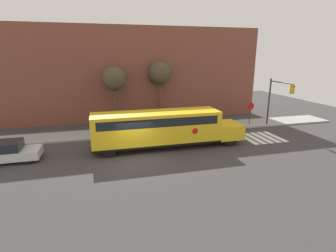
{
  "coord_description": "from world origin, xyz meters",
  "views": [
    {
      "loc": [
        -2.26,
        -17.37,
        7.11
      ],
      "look_at": [
        2.93,
        2.29,
        1.59
      ],
      "focal_mm": 28.0,
      "sensor_mm": 36.0,
      "label": 1
    }
  ],
  "objects": [
    {
      "name": "tree_far_sidewalk",
      "position": [
        4.16,
        10.42,
        5.2
      ],
      "size": [
        2.48,
        2.48,
        6.51
      ],
      "color": "brown",
      "rests_on": "ground"
    },
    {
      "name": "school_bus",
      "position": [
        2.32,
        1.79,
        1.67
      ],
      "size": [
        11.95,
        2.57,
        2.89
      ],
      "color": "yellow",
      "rests_on": "ground"
    },
    {
      "name": "crosswalk_stripes",
      "position": [
        11.46,
        2.0,
        0.0
      ],
      "size": [
        3.3,
        3.2,
        0.01
      ],
      "color": "white",
      "rests_on": "ground"
    },
    {
      "name": "parked_car",
      "position": [
        -8.71,
        1.72,
        0.71
      ],
      "size": [
        4.19,
        1.86,
        1.44
      ],
      "color": "silver",
      "rests_on": "ground"
    },
    {
      "name": "tree_near_sidewalk",
      "position": [
        -0.72,
        9.58,
        4.73
      ],
      "size": [
        2.41,
        2.41,
        6.03
      ],
      "color": "brown",
      "rests_on": "ground"
    },
    {
      "name": "ground_plane",
      "position": [
        0.0,
        0.0,
        0.0
      ],
      "size": [
        60.0,
        60.0,
        0.0
      ],
      "primitive_type": "plane",
      "color": "#3A3838"
    },
    {
      "name": "sidewalk_strip",
      "position": [
        0.0,
        6.5,
        0.07
      ],
      "size": [
        44.0,
        3.0,
        0.15
      ],
      "color": "#9E9E99",
      "rests_on": "ground"
    },
    {
      "name": "stop_sign",
      "position": [
        12.53,
        5.76,
        1.64
      ],
      "size": [
        0.73,
        0.1,
        2.46
      ],
      "color": "#38383A",
      "rests_on": "ground"
    },
    {
      "name": "building_backdrop",
      "position": [
        0.0,
        13.0,
        5.06
      ],
      "size": [
        32.0,
        4.0,
        10.11
      ],
      "color": "brown",
      "rests_on": "ground"
    },
    {
      "name": "traffic_light",
      "position": [
        14.45,
        4.4,
        3.25
      ],
      "size": [
        0.28,
        3.37,
        4.86
      ],
      "color": "#38383A",
      "rests_on": "ground"
    }
  ]
}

